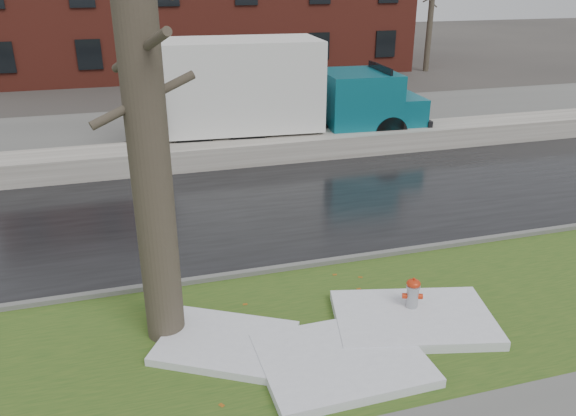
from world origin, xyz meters
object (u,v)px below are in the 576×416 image
object	(u,v)px
tree	(144,105)
box_truck	(267,92)
worker	(158,120)
fire_hydrant	(412,295)

from	to	relation	value
tree	box_truck	size ratio (longest dim) A/B	0.69
tree	worker	xyz separation A→B (m)	(0.65, 9.23, -2.45)
worker	fire_hydrant	bearing A→B (deg)	104.55
fire_hydrant	tree	size ratio (longest dim) A/B	0.10
fire_hydrant	tree	world-z (taller)	tree
fire_hydrant	box_truck	size ratio (longest dim) A/B	0.07
tree	box_truck	distance (m)	11.72
fire_hydrant	worker	world-z (taller)	worker
fire_hydrant	tree	distance (m)	5.73
box_truck	fire_hydrant	bearing A→B (deg)	-86.79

